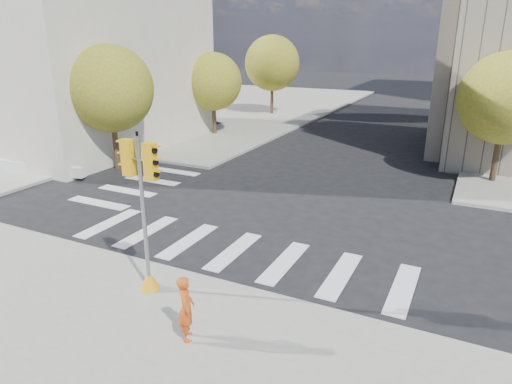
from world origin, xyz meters
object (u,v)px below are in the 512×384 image
photographer (186,308)px  lamp_far (509,66)px  planter_wall (35,167)px  traffic_signal (145,227)px

photographer → lamp_far: bearing=-47.3°
lamp_far → planter_wall: bearing=-128.7°
traffic_signal → photographer: 2.77m
lamp_far → planter_wall: 34.56m
planter_wall → traffic_signal: bearing=-34.6°
lamp_far → traffic_signal: 34.56m
planter_wall → photographer: bearing=-35.3°
lamp_far → planter_wall: size_ratio=1.35×
lamp_far → photographer: 35.49m
lamp_far → photographer: bearing=-101.0°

